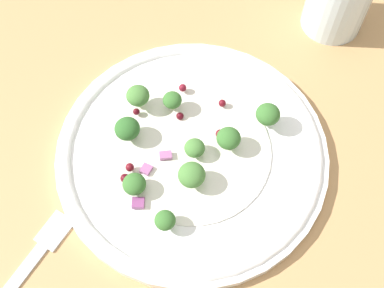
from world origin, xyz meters
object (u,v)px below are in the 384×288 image
broccoli_floret_1 (192,175)px  broccoli_floret_2 (127,129)px  broccoli_floret_0 (172,100)px  plate (192,152)px  fork (12,286)px

broccoli_floret_1 → broccoli_floret_2: (-7.75, -3.25, -0.05)cm
broccoli_floret_0 → broccoli_floret_1: bearing=-15.6°
plate → broccoli_floret_1: broccoli_floret_1 is taller
broccoli_floret_1 → fork: bearing=-88.1°
broccoli_floret_1 → plate: bearing=150.6°
broccoli_floret_2 → fork: 18.49cm
broccoli_floret_1 → broccoli_floret_2: 8.40cm
broccoli_floret_1 → broccoli_floret_2: same height
plate → broccoli_floret_2: broccoli_floret_2 is taller
plate → broccoli_floret_0: 5.88cm
broccoli_floret_1 → broccoli_floret_2: bearing=-157.2°
plate → broccoli_floret_0: size_ratio=13.83×
broccoli_floret_0 → broccoli_floret_1: broccoli_floret_1 is taller
fork → broccoli_floret_2: bearing=117.4°
plate → broccoli_floret_1: bearing=-29.4°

